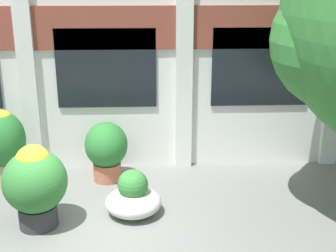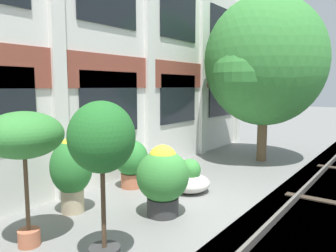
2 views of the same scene
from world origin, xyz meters
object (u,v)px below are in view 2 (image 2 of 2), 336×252
(potted_plant_terracotta_small, at_px, (24,138))
(potted_plant_glazed_jar, at_px, (71,168))
(potted_plant_ribbed_drum, at_px, (163,177))
(potted_plant_wide_bowl, at_px, (190,179))
(potted_plant_stone_basin, at_px, (131,161))
(broadleaf_tree, at_px, (265,64))
(potted_plant_low_pan, at_px, (102,145))

(potted_plant_terracotta_small, height_order, potted_plant_glazed_jar, potted_plant_terracotta_small)
(potted_plant_ribbed_drum, height_order, potted_plant_wide_bowl, potted_plant_ribbed_drum)
(potted_plant_wide_bowl, bearing_deg, potted_plant_stone_basin, 112.02)
(broadleaf_tree, relative_size, potted_plant_low_pan, 2.35)
(potted_plant_stone_basin, bearing_deg, potted_plant_low_pan, -143.72)
(potted_plant_ribbed_drum, height_order, potted_plant_terracotta_small, potted_plant_terracotta_small)
(potted_plant_terracotta_small, bearing_deg, potted_plant_low_pan, -78.82)
(potted_plant_terracotta_small, height_order, potted_plant_wide_bowl, potted_plant_terracotta_small)
(potted_plant_terracotta_small, relative_size, potted_plant_wide_bowl, 2.23)
(potted_plant_terracotta_small, bearing_deg, potted_plant_glazed_jar, 24.38)
(broadleaf_tree, distance_m, potted_plant_terracotta_small, 8.79)
(potted_plant_ribbed_drum, relative_size, potted_plant_stone_basin, 1.18)
(potted_plant_glazed_jar, bearing_deg, potted_plant_wide_bowl, -26.61)
(potted_plant_terracotta_small, bearing_deg, potted_plant_ribbed_drum, -23.52)
(potted_plant_terracotta_small, distance_m, potted_plant_stone_basin, 3.71)
(potted_plant_low_pan, bearing_deg, potted_plant_stone_basin, 36.28)
(broadleaf_tree, bearing_deg, potted_plant_ribbed_drum, -178.70)
(potted_plant_stone_basin, distance_m, potted_plant_glazed_jar, 2.06)
(broadleaf_tree, bearing_deg, potted_plant_stone_basin, 161.85)
(potted_plant_glazed_jar, relative_size, potted_plant_low_pan, 0.65)
(potted_plant_stone_basin, height_order, potted_plant_glazed_jar, potted_plant_glazed_jar)
(broadleaf_tree, xyz_separation_m, potted_plant_glazed_jar, (-7.19, 1.54, -2.52))
(potted_plant_ribbed_drum, bearing_deg, potted_plant_stone_basin, 60.26)
(broadleaf_tree, relative_size, potted_plant_stone_basin, 4.59)
(potted_plant_terracotta_small, bearing_deg, potted_plant_stone_basin, 12.82)
(broadleaf_tree, height_order, potted_plant_terracotta_small, broadleaf_tree)
(potted_plant_wide_bowl, relative_size, potted_plant_glazed_jar, 0.63)
(potted_plant_ribbed_drum, distance_m, potted_plant_stone_basin, 2.11)
(potted_plant_terracotta_small, height_order, potted_plant_stone_basin, potted_plant_terracotta_small)
(broadleaf_tree, relative_size, potted_plant_wide_bowl, 5.71)
(potted_plant_stone_basin, xyz_separation_m, potted_plant_glazed_jar, (-2.04, -0.15, 0.25))
(potted_plant_glazed_jar, xyz_separation_m, potted_plant_low_pan, (-1.10, -2.16, 0.89))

